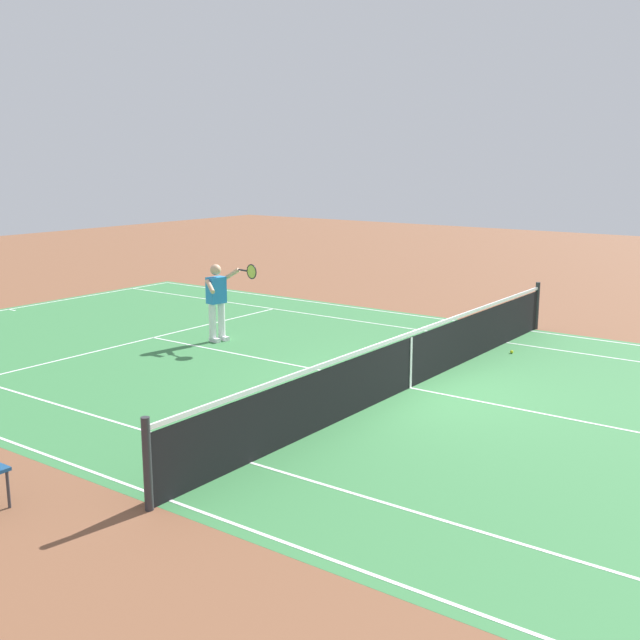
% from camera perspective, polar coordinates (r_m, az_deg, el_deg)
% --- Properties ---
extents(ground_plane, '(60.00, 60.00, 0.00)m').
position_cam_1_polar(ground_plane, '(13.32, 6.61, -4.98)').
color(ground_plane, brown).
extents(court_slab, '(24.20, 11.40, 0.00)m').
position_cam_1_polar(court_slab, '(13.32, 6.61, -4.98)').
color(court_slab, '#387A42').
rests_on(court_slab, ground_plane).
extents(court_line_markings, '(23.85, 11.05, 0.01)m').
position_cam_1_polar(court_line_markings, '(13.32, 6.61, -4.96)').
color(court_line_markings, white).
rests_on(court_line_markings, ground_plane).
extents(tennis_net, '(0.10, 11.70, 1.08)m').
position_cam_1_polar(tennis_net, '(13.19, 6.66, -2.93)').
color(tennis_net, '#2D2D33').
rests_on(tennis_net, ground_plane).
extents(tennis_player_near, '(1.13, 0.77, 1.70)m').
position_cam_1_polar(tennis_player_near, '(16.55, -7.53, 1.60)').
color(tennis_player_near, white).
rests_on(tennis_player_near, ground_plane).
extents(tennis_ball, '(0.07, 0.07, 0.07)m').
position_cam_1_polar(tennis_ball, '(15.99, 13.92, -2.29)').
color(tennis_ball, '#CCE01E').
rests_on(tennis_ball, ground_plane).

